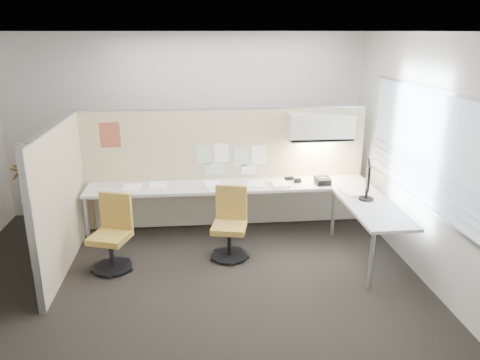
{
  "coord_description": "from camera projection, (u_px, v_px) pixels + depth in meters",
  "views": [
    {
      "loc": [
        0.12,
        -4.98,
        2.81
      ],
      "look_at": [
        0.7,
        0.8,
        0.95
      ],
      "focal_mm": 35.0,
      "sensor_mm": 36.0,
      "label": 1
    }
  ],
  "objects": [
    {
      "name": "partition_left",
      "position": [
        61.0,
        199.0,
        5.63
      ],
      "size": [
        0.06,
        2.2,
        1.75
      ],
      "primitive_type": "cube",
      "color": "beige",
      "rests_on": "floor"
    },
    {
      "name": "floor",
      "position": [
        188.0,
        278.0,
        5.57
      ],
      "size": [
        5.5,
        4.5,
        0.01
      ],
      "primitive_type": "cube",
      "color": "black",
      "rests_on": "ground"
    },
    {
      "name": "ceiling",
      "position": [
        179.0,
        31.0,
        4.71
      ],
      "size": [
        5.5,
        4.5,
        0.01
      ],
      "primitive_type": "cube",
      "color": "white",
      "rests_on": "wall_back"
    },
    {
      "name": "paper_stack_3",
      "position": [
        256.0,
        184.0,
        6.61
      ],
      "size": [
        0.28,
        0.33,
        0.02
      ],
      "primitive_type": "cube",
      "rotation": [
        0.0,
        0.0,
        -0.16
      ],
      "color": "white",
      "rests_on": "desk"
    },
    {
      "name": "paper_stack_2",
      "position": [
        213.0,
        185.0,
        6.54
      ],
      "size": [
        0.27,
        0.33,
        0.03
      ],
      "primitive_type": "cube",
      "rotation": [
        0.0,
        0.0,
        0.13
      ],
      "color": "white",
      "rests_on": "desk"
    },
    {
      "name": "wall_right",
      "position": [
        423.0,
        158.0,
        5.4
      ],
      "size": [
        0.02,
        4.5,
        2.8
      ],
      "primitive_type": "cube",
      "color": "beige",
      "rests_on": "ground"
    },
    {
      "name": "stapler",
      "position": [
        289.0,
        179.0,
        6.79
      ],
      "size": [
        0.14,
        0.06,
        0.05
      ],
      "primitive_type": "cube",
      "rotation": [
        0.0,
        0.0,
        0.17
      ],
      "color": "black",
      "rests_on": "desk"
    },
    {
      "name": "monitor",
      "position": [
        368.0,
        179.0,
        5.93
      ],
      "size": [
        0.19,
        0.45,
        0.48
      ],
      "rotation": [
        0.0,
        0.0,
        1.25
      ],
      "color": "black",
      "rests_on": "desk"
    },
    {
      "name": "overhead_bin",
      "position": [
        320.0,
        127.0,
        6.6
      ],
      "size": [
        0.9,
        0.36,
        0.38
      ],
      "primitive_type": "cube",
      "color": "beige",
      "rests_on": "partition_back"
    },
    {
      "name": "tape_dispenser",
      "position": [
        297.0,
        181.0,
        6.69
      ],
      "size": [
        0.1,
        0.06,
        0.06
      ],
      "primitive_type": "cube",
      "rotation": [
        0.0,
        0.0,
        -0.0
      ],
      "color": "black",
      "rests_on": "desk"
    },
    {
      "name": "desk",
      "position": [
        254.0,
        196.0,
        6.54
      ],
      "size": [
        4.0,
        2.07,
        0.73
      ],
      "color": "beige",
      "rests_on": "floor"
    },
    {
      "name": "paper_stack_5",
      "position": [
        352.0,
        193.0,
        6.25
      ],
      "size": [
        0.28,
        0.34,
        0.02
      ],
      "primitive_type": "cube",
      "rotation": [
        0.0,
        0.0,
        0.19
      ],
      "color": "white",
      "rests_on": "desk"
    },
    {
      "name": "paper_stack_1",
      "position": [
        158.0,
        185.0,
        6.54
      ],
      "size": [
        0.24,
        0.31,
        0.02
      ],
      "primitive_type": "cube",
      "rotation": [
        0.0,
        0.0,
        -0.03
      ],
      "color": "white",
      "rests_on": "desk"
    },
    {
      "name": "wall_front",
      "position": [
        179.0,
        260.0,
        3.01
      ],
      "size": [
        5.5,
        0.02,
        2.8
      ],
      "primitive_type": "cube",
      "color": "beige",
      "rests_on": "ground"
    },
    {
      "name": "pinned_papers",
      "position": [
        230.0,
        159.0,
        6.79
      ],
      "size": [
        1.01,
        0.0,
        0.47
      ],
      "color": "#8CBF8C",
      "rests_on": "partition_back"
    },
    {
      "name": "partition_back",
      "position": [
        224.0,
        168.0,
        6.87
      ],
      "size": [
        4.1,
        0.06,
        1.75
      ],
      "primitive_type": "cube",
      "color": "beige",
      "rests_on": "floor"
    },
    {
      "name": "window_pane",
      "position": [
        423.0,
        146.0,
        5.35
      ],
      "size": [
        0.01,
        2.8,
        1.3
      ],
      "primitive_type": "cube",
      "color": "#98A6B1",
      "rests_on": "wall_right"
    },
    {
      "name": "paper_stack_0",
      "position": [
        132.0,
        188.0,
        6.44
      ],
      "size": [
        0.24,
        0.31,
        0.03
      ],
      "primitive_type": "cube",
      "rotation": [
        0.0,
        0.0,
        -0.04
      ],
      "color": "white",
      "rests_on": "desk"
    },
    {
      "name": "task_light_strip",
      "position": [
        320.0,
        141.0,
        6.67
      ],
      "size": [
        0.6,
        0.06,
        0.02
      ],
      "primitive_type": "cube",
      "color": "#FFEABF",
      "rests_on": "overhead_bin"
    },
    {
      "name": "paper_stack_4",
      "position": [
        280.0,
        184.0,
        6.58
      ],
      "size": [
        0.25,
        0.31,
        0.03
      ],
      "primitive_type": "cube",
      "rotation": [
        0.0,
        0.0,
        0.07
      ],
      "color": "white",
      "rests_on": "desk"
    },
    {
      "name": "chair_left",
      "position": [
        113.0,
        235.0,
        5.7
      ],
      "size": [
        0.54,
        0.56,
        0.92
      ],
      "rotation": [
        0.0,
        0.0,
        -0.33
      ],
      "color": "black",
      "rests_on": "floor"
    },
    {
      "name": "coat_hook",
      "position": [
        22.0,
        179.0,
        4.59
      ],
      "size": [
        0.18,
        0.44,
        1.33
      ],
      "color": "silver",
      "rests_on": "partition_left"
    },
    {
      "name": "chair_right",
      "position": [
        230.0,
        225.0,
        6.0
      ],
      "size": [
        0.51,
        0.52,
        0.9
      ],
      "rotation": [
        0.0,
        0.0,
        -0.23
      ],
      "color": "black",
      "rests_on": "floor"
    },
    {
      "name": "poster",
      "position": [
        110.0,
        135.0,
        6.52
      ],
      "size": [
        0.28,
        0.0,
        0.35
      ],
      "primitive_type": "cube",
      "color": "#DD471C",
      "rests_on": "partition_back"
    },
    {
      "name": "wall_back",
      "position": [
        186.0,
        125.0,
        7.27
      ],
      "size": [
        5.5,
        0.02,
        2.8
      ],
      "primitive_type": "cube",
      "color": "beige",
      "rests_on": "ground"
    },
    {
      "name": "phone",
      "position": [
        322.0,
        181.0,
        6.6
      ],
      "size": [
        0.22,
        0.21,
        0.12
      ],
      "rotation": [
        0.0,
        0.0,
        0.09
      ],
      "color": "black",
      "rests_on": "desk"
    }
  ]
}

